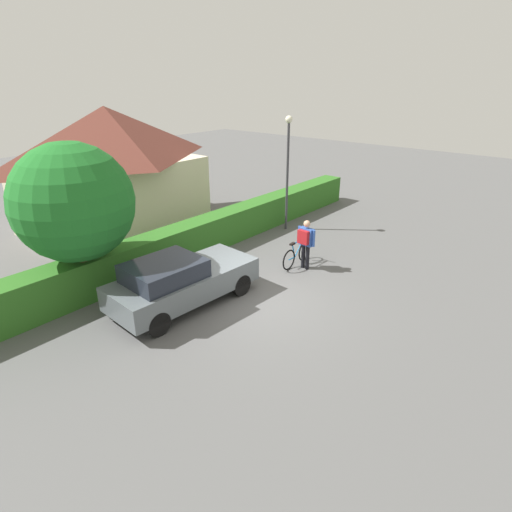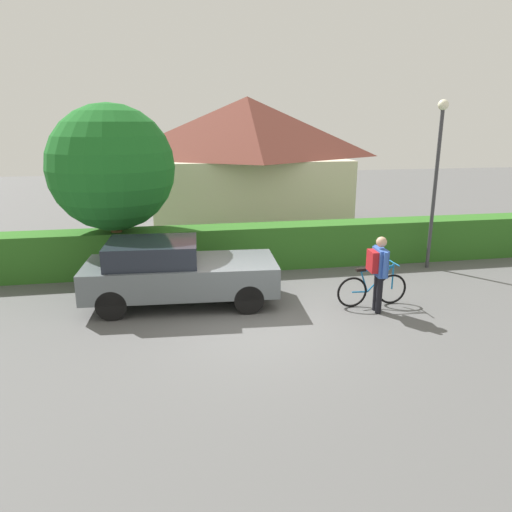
{
  "view_description": "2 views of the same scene",
  "coord_description": "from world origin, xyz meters",
  "px_view_note": "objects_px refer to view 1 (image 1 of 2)",
  "views": [
    {
      "loc": [
        -8.23,
        -6.82,
        5.97
      ],
      "look_at": [
        0.8,
        0.72,
        0.9
      ],
      "focal_mm": 29.43,
      "sensor_mm": 36.0,
      "label": 1
    },
    {
      "loc": [
        -1.69,
        -8.99,
        4.02
      ],
      "look_at": [
        0.13,
        0.92,
        1.18
      ],
      "focal_mm": 33.53,
      "sensor_mm": 36.0,
      "label": 2
    }
  ],
  "objects_px": {
    "bicycle": "(297,254)",
    "street_lamp": "(288,159)",
    "parked_car_near": "(180,281)",
    "person_rider": "(306,240)",
    "tree_kerbside": "(73,203)"
  },
  "relations": [
    {
      "from": "parked_car_near",
      "to": "bicycle",
      "type": "distance_m",
      "value": 4.45
    },
    {
      "from": "street_lamp",
      "to": "tree_kerbside",
      "type": "height_order",
      "value": "street_lamp"
    },
    {
      "from": "street_lamp",
      "to": "parked_car_near",
      "type": "bearing_deg",
      "value": -167.63
    },
    {
      "from": "bicycle",
      "to": "street_lamp",
      "type": "bearing_deg",
      "value": 41.79
    },
    {
      "from": "bicycle",
      "to": "street_lamp",
      "type": "distance_m",
      "value": 4.49
    },
    {
      "from": "person_rider",
      "to": "street_lamp",
      "type": "xyz_separation_m",
      "value": [
        2.83,
        2.83,
        1.9
      ]
    },
    {
      "from": "person_rider",
      "to": "street_lamp",
      "type": "distance_m",
      "value": 4.43
    },
    {
      "from": "street_lamp",
      "to": "bicycle",
      "type": "bearing_deg",
      "value": -138.21
    },
    {
      "from": "person_rider",
      "to": "street_lamp",
      "type": "relative_size",
      "value": 0.37
    },
    {
      "from": "parked_car_near",
      "to": "street_lamp",
      "type": "xyz_separation_m",
      "value": [
        7.1,
        1.56,
        2.15
      ]
    },
    {
      "from": "tree_kerbside",
      "to": "street_lamp",
      "type": "bearing_deg",
      "value": -5.28
    },
    {
      "from": "parked_car_near",
      "to": "person_rider",
      "type": "height_order",
      "value": "person_rider"
    },
    {
      "from": "parked_car_near",
      "to": "bicycle",
      "type": "bearing_deg",
      "value": -11.83
    },
    {
      "from": "tree_kerbside",
      "to": "parked_car_near",
      "type": "bearing_deg",
      "value": -58.06
    },
    {
      "from": "parked_car_near",
      "to": "tree_kerbside",
      "type": "distance_m",
      "value": 3.48
    }
  ]
}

